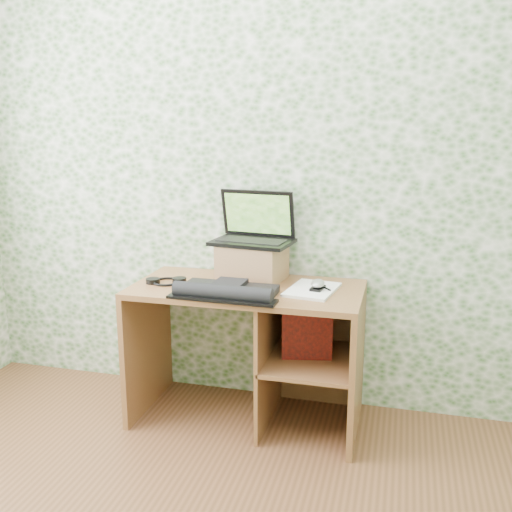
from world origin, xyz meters
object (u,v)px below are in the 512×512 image
(desk, at_px, (263,334))
(keyboard, at_px, (226,291))
(notepad, at_px, (312,290))
(riser, at_px, (252,262))
(laptop, at_px, (254,230))

(desk, height_order, keyboard, keyboard)
(desk, xyz_separation_m, notepad, (0.27, -0.02, 0.28))
(riser, distance_m, keyboard, 0.34)
(notepad, bearing_deg, desk, -176.53)
(laptop, height_order, keyboard, laptop)
(desk, distance_m, notepad, 0.38)
(desk, distance_m, keyboard, 0.39)
(riser, relative_size, laptop, 0.73)
(desk, height_order, riser, riser)
(keyboard, bearing_deg, riser, 84.02)
(desk, bearing_deg, notepad, -5.14)
(riser, xyz_separation_m, keyboard, (-0.04, -0.33, -0.07))
(riser, height_order, notepad, riser)
(riser, bearing_deg, laptop, 90.00)
(keyboard, relative_size, notepad, 1.70)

